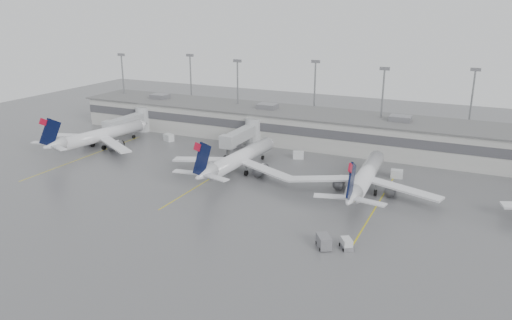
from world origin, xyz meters
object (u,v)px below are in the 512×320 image
at_px(jet_far_left, 99,135).
at_px(jet_mid_right, 365,177).
at_px(jet_mid_left, 238,159).
at_px(baggage_tug, 346,245).

relative_size(jet_far_left, jet_mid_right, 0.98).
relative_size(jet_mid_left, baggage_tug, 11.27).
xyz_separation_m(jet_mid_right, baggage_tug, (3.02, -23.93, -2.71)).
bearing_deg(jet_mid_left, jet_mid_right, 3.18).
relative_size(jet_mid_right, baggage_tug, 11.28).
xyz_separation_m(jet_far_left, baggage_tug, (71.57, -26.82, -2.67)).
distance_m(jet_far_left, jet_mid_right, 68.61).
xyz_separation_m(jet_mid_left, jet_mid_right, (27.53, -0.12, 0.00)).
bearing_deg(jet_far_left, jet_mid_left, 5.89).
bearing_deg(jet_mid_left, baggage_tug, -34.78).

